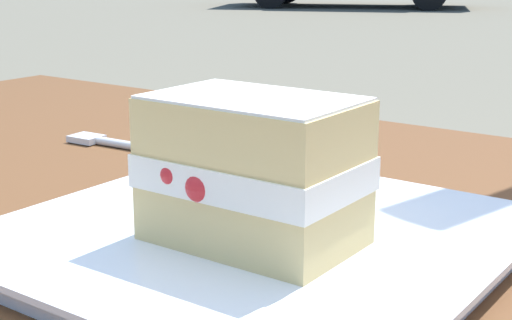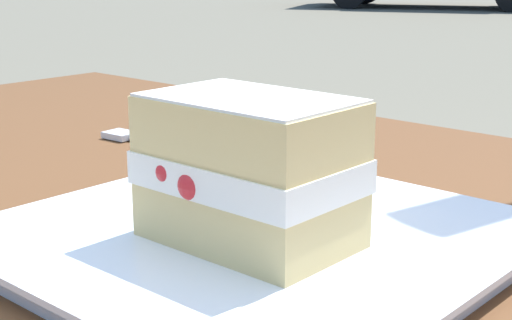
{
  "view_description": "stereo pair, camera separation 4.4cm",
  "coord_description": "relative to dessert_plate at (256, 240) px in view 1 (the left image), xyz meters",
  "views": [
    {
      "loc": [
        0.29,
        -0.3,
        0.88
      ],
      "look_at": [
        0.04,
        0.05,
        0.77
      ],
      "focal_mm": 53.7,
      "sensor_mm": 36.0,
      "label": 1
    },
    {
      "loc": [
        0.32,
        -0.27,
        0.88
      ],
      "look_at": [
        0.04,
        0.05,
        0.77
      ],
      "focal_mm": 53.7,
      "sensor_mm": 36.0,
      "label": 2
    }
  ],
  "objects": [
    {
      "name": "dessert_plate",
      "position": [
        0.0,
        0.0,
        0.0
      ],
      "size": [
        0.28,
        0.28,
        0.02
      ],
      "color": "white",
      "rests_on": "patio_table"
    },
    {
      "name": "dessert_fork",
      "position": [
        -0.24,
        0.14,
        -0.0
      ],
      "size": [
        0.17,
        0.03,
        0.01
      ],
      "color": "silver",
      "rests_on": "patio_table"
    },
    {
      "name": "cake_slice",
      "position": [
        0.01,
        -0.02,
        0.05
      ],
      "size": [
        0.12,
        0.08,
        0.08
      ],
      "color": "#E0C17A",
      "rests_on": "dessert_plate"
    }
  ]
}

